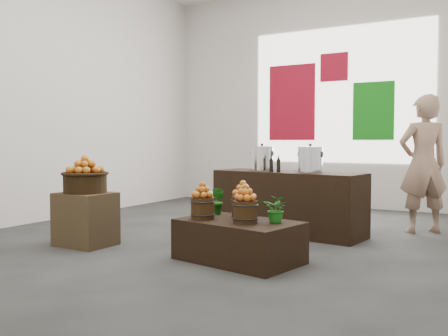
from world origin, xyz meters
The scene contains 23 objects.
ground centered at (0.00, 0.00, 0.00)m, with size 7.00×7.00×0.00m, color #3D3D3A.
back_wall centered at (0.00, 3.50, 2.00)m, with size 6.00×0.04×4.00m, color beige.
back_opening centered at (0.30, 3.48, 2.00)m, with size 3.20×0.02×2.40m, color white.
deco_red_left centered at (-0.60, 3.47, 1.90)m, with size 0.90×0.04×1.40m, color maroon.
deco_green_right centered at (0.90, 3.47, 1.70)m, with size 0.70×0.04×1.00m, color #127613.
deco_red_upper centered at (0.20, 3.47, 2.50)m, with size 0.50×0.04×0.50m, color maroon.
crate centered at (-1.19, -1.22, 0.30)m, with size 0.60×0.49×0.60m, color brown.
wicker_basket centered at (-1.19, -1.22, 0.70)m, with size 0.48×0.48×0.22m, color black.
apples_in_basket centered at (-1.19, -1.22, 0.91)m, with size 0.37×0.37×0.20m, color #9A040D, non-canonical shape.
display_table centered at (0.66, -1.03, 0.20)m, with size 1.16×0.71×0.40m, color black.
apple_bucket_front_left centered at (0.31, -1.13, 0.51)m, with size 0.23×0.23×0.21m, color #3A260F.
apples_in_bucket_front_left centered at (0.31, -1.13, 0.69)m, with size 0.17×0.17×0.16m, color #9A040D, non-canonical shape.
apple_bucket_front_right centered at (0.79, -1.15, 0.51)m, with size 0.23×0.23×0.21m, color #3A260F.
apples_in_bucket_front_right centered at (0.79, -1.15, 0.69)m, with size 0.17×0.17×0.16m, color #9A040D, non-canonical shape.
apple_bucket_rear centered at (0.59, -0.80, 0.51)m, with size 0.23×0.23×0.21m, color #3A260F.
apples_in_bucket_rear centered at (0.59, -0.80, 0.69)m, with size 0.17×0.17×0.16m, color #9A040D, non-canonical shape.
herb_garnish_right centered at (1.04, -0.97, 0.53)m, with size 0.24×0.21×0.26m, color #156214.
herb_garnish_left centered at (0.28, -0.77, 0.54)m, with size 0.16×0.13×0.29m, color #156214.
counter centered at (0.51, 0.59, 0.40)m, with size 1.94×0.62×0.79m, color black.
stock_pot_left centered at (0.12, 0.64, 0.94)m, with size 0.30×0.30×0.30m, color silver.
stock_pot_center centered at (0.82, 0.55, 0.94)m, with size 0.30×0.30×0.30m, color silver.
oil_cruets centered at (0.49, 0.40, 0.90)m, with size 0.14×0.05×0.22m, color black, non-canonical shape.
shopper centered at (1.99, 1.50, 0.88)m, with size 0.65×0.42×1.77m, color #94715A.
Camera 1 is at (2.92, -5.30, 1.17)m, focal length 40.00 mm.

